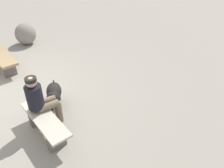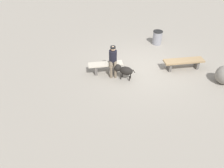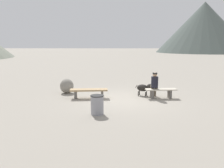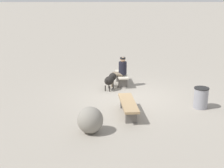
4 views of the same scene
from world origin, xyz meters
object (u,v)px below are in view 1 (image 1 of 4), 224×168
object	(u,v)px
bench_left	(1,57)
dog	(54,93)
seated_person	(40,98)
boulder	(26,34)
bench_right	(46,123)

from	to	relation	value
bench_left	dog	xyz separation A→B (m)	(2.77, 0.58, 0.08)
seated_person	boulder	distance (m)	4.63
bench_right	boulder	size ratio (longest dim) A/B	1.96
boulder	bench_left	bearing A→B (deg)	-41.31
bench_left	seated_person	bearing A→B (deg)	-2.20
bench_left	dog	world-z (taller)	dog
dog	boulder	xyz separation A→B (m)	(-4.09, 0.58, -0.03)
bench_left	bench_right	xyz separation A→B (m)	(3.50, 0.09, -0.03)
dog	boulder	size ratio (longest dim) A/B	1.11
bench_left	bench_right	size ratio (longest dim) A/B	1.20
bench_left	seated_person	distance (m)	3.21
seated_person	dog	bearing A→B (deg)	135.51
bench_right	dog	bearing A→B (deg)	141.14
bench_left	boulder	world-z (taller)	boulder
bench_left	boulder	bearing A→B (deg)	133.78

